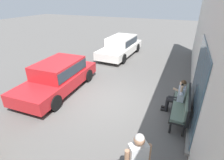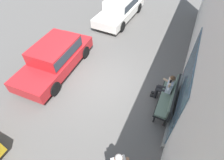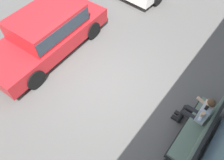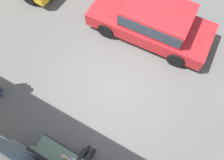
{
  "view_description": "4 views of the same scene",
  "coord_description": "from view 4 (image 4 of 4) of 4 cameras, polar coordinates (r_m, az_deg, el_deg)",
  "views": [
    {
      "loc": [
        5.59,
        2.6,
        3.96
      ],
      "look_at": [
        -0.27,
        0.12,
        0.89
      ],
      "focal_mm": 28.0,
      "sensor_mm": 36.0,
      "label": 1
    },
    {
      "loc": [
        4.61,
        2.6,
        5.84
      ],
      "look_at": [
        0.38,
        0.67,
        0.93
      ],
      "focal_mm": 28.0,
      "sensor_mm": 36.0,
      "label": 2
    },
    {
      "loc": [
        2.95,
        2.6,
        5.37
      ],
      "look_at": [
        0.43,
        0.63,
        1.15
      ],
      "focal_mm": 35.0,
      "sensor_mm": 36.0,
      "label": 3
    },
    {
      "loc": [
        -1.27,
        2.6,
        6.75
      ],
      "look_at": [
        -0.01,
        0.34,
        1.02
      ],
      "focal_mm": 35.0,
      "sensor_mm": 36.0,
      "label": 4
    }
  ],
  "objects": [
    {
      "name": "parked_car_mid",
      "position": [
        7.92,
        10.73,
        15.06
      ],
      "size": [
        4.37,
        1.96,
        1.36
      ],
      "color": "red",
      "rests_on": "ground_plane"
    },
    {
      "name": "ground_plane",
      "position": [
        7.34,
        1.24,
        -1.12
      ],
      "size": [
        60.0,
        60.0,
        0.0
      ],
      "primitive_type": "plane",
      "color": "#565451"
    }
  ]
}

